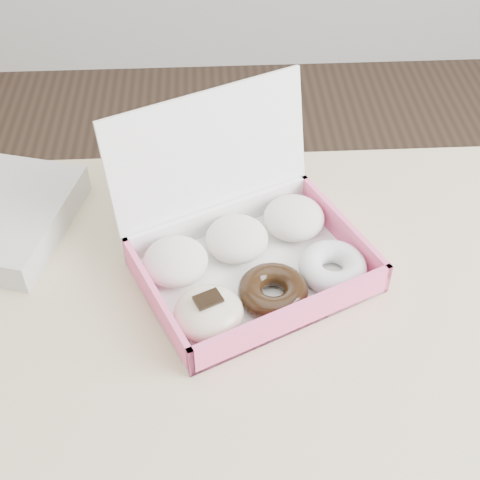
{
  "coord_description": "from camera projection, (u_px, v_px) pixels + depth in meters",
  "views": [
    {
      "loc": [
        -0.08,
        -0.45,
        1.39
      ],
      "look_at": [
        -0.05,
        0.14,
        0.82
      ],
      "focal_mm": 50.0,
      "sensor_mm": 36.0,
      "label": 1
    }
  ],
  "objects": [
    {
      "name": "donut_box",
      "position": [
        246.0,
        253.0,
        0.85
      ],
      "size": [
        0.35,
        0.34,
        0.2
      ],
      "rotation": [
        0.0,
        0.0,
        0.43
      ],
      "color": "white",
      "rests_on": "table"
    },
    {
      "name": "table",
      "position": [
        288.0,
        400.0,
        0.82
      ],
      "size": [
        1.2,
        0.8,
        0.75
      ],
      "color": "tan",
      "rests_on": "ground"
    }
  ]
}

